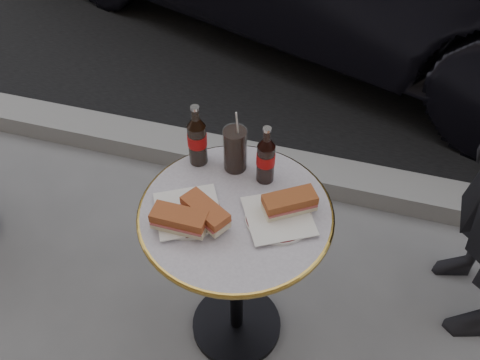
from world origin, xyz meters
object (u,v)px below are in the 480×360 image
(bistro_table, at_px, (236,276))
(plate_right, at_px, (279,218))
(cola_bottle_left, at_px, (197,135))
(cola_glass, at_px, (235,149))
(plate_left, at_px, (188,213))
(cola_bottle_right, at_px, (266,154))

(bistro_table, relative_size, plate_right, 3.51)
(cola_bottle_left, xyz_separation_m, cola_glass, (0.13, 0.01, -0.04))
(bistro_table, bearing_deg, plate_right, 1.71)
(plate_left, bearing_deg, cola_glass, 71.53)
(bistro_table, bearing_deg, cola_bottle_right, 71.41)
(cola_bottle_right, bearing_deg, plate_left, -131.37)
(plate_left, bearing_deg, cola_bottle_left, 101.42)
(cola_bottle_left, distance_m, cola_bottle_right, 0.24)
(plate_right, height_order, cola_bottle_right, cola_bottle_right)
(cola_bottle_left, height_order, cola_bottle_right, cola_bottle_left)
(bistro_table, relative_size, cola_bottle_right, 3.33)
(bistro_table, bearing_deg, cola_glass, 106.78)
(cola_glass, bearing_deg, cola_bottle_right, -12.98)
(bistro_table, height_order, cola_bottle_right, cola_bottle_right)
(plate_right, distance_m, cola_bottle_left, 0.38)
(plate_left, xyz_separation_m, plate_right, (0.27, 0.06, 0.00))
(bistro_table, distance_m, plate_right, 0.40)
(bistro_table, distance_m, cola_glass, 0.49)
(bistro_table, xyz_separation_m, plate_left, (-0.14, -0.06, 0.37))
(bistro_table, distance_m, cola_bottle_right, 0.51)
(bistro_table, relative_size, cola_bottle_left, 3.12)
(plate_left, distance_m, cola_bottle_left, 0.27)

